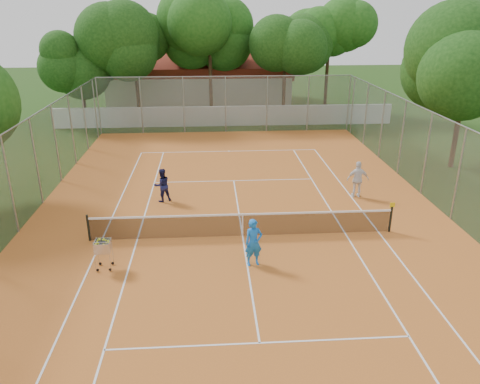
{
  "coord_description": "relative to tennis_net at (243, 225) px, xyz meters",
  "views": [
    {
      "loc": [
        -1.21,
        -16.55,
        8.37
      ],
      "look_at": [
        0.0,
        1.5,
        1.3
      ],
      "focal_mm": 35.0,
      "sensor_mm": 36.0,
      "label": 1
    }
  ],
  "objects": [
    {
      "name": "clubhouse",
      "position": [
        -2.0,
        29.0,
        1.69
      ],
      "size": [
        16.4,
        9.0,
        4.4
      ],
      "primitive_type": "cube",
      "color": "beige",
      "rests_on": "ground"
    },
    {
      "name": "boundary_wall",
      "position": [
        0.0,
        19.0,
        0.24
      ],
      "size": [
        26.0,
        0.3,
        1.5
      ],
      "primitive_type": "cube",
      "color": "white",
      "rests_on": "ground"
    },
    {
      "name": "player_near",
      "position": [
        0.22,
        -2.23,
        0.36
      ],
      "size": [
        0.7,
        0.53,
        1.71
      ],
      "primitive_type": "imported",
      "rotation": [
        0.0,
        0.0,
        0.21
      ],
      "color": "blue",
      "rests_on": "court_pad"
    },
    {
      "name": "perimeter_fence",
      "position": [
        0.0,
        0.0,
        1.49
      ],
      "size": [
        18.0,
        34.0,
        4.0
      ],
      "primitive_type": "cube",
      "color": "slate",
      "rests_on": "ground"
    },
    {
      "name": "court_lines",
      "position": [
        0.0,
        0.0,
        -0.49
      ],
      "size": [
        10.98,
        23.78,
        0.01
      ],
      "primitive_type": "cube",
      "color": "white",
      "rests_on": "court_pad"
    },
    {
      "name": "player_far_left",
      "position": [
        -3.45,
        3.86,
        0.3
      ],
      "size": [
        0.95,
        0.86,
        1.58
      ],
      "primitive_type": "imported",
      "rotation": [
        0.0,
        0.0,
        3.56
      ],
      "color": "#171A47",
      "rests_on": "court_pad"
    },
    {
      "name": "ground",
      "position": [
        0.0,
        0.0,
        -0.51
      ],
      "size": [
        120.0,
        120.0,
        0.0
      ],
      "primitive_type": "plane",
      "color": "#19340E",
      "rests_on": "ground"
    },
    {
      "name": "player_far_right",
      "position": [
        5.73,
        3.8,
        0.39
      ],
      "size": [
        1.06,
        0.5,
        1.75
      ],
      "primitive_type": "imported",
      "rotation": [
        0.0,
        0.0,
        3.07
      ],
      "color": "white",
      "rests_on": "court_pad"
    },
    {
      "name": "tropical_trees",
      "position": [
        0.0,
        22.0,
        4.49
      ],
      "size": [
        29.0,
        19.0,
        10.0
      ],
      "primitive_type": "cube",
      "color": "#12370D",
      "rests_on": "ground"
    },
    {
      "name": "court_pad",
      "position": [
        0.0,
        0.0,
        -0.5
      ],
      "size": [
        18.0,
        34.0,
        0.02
      ],
      "primitive_type": "cube",
      "color": "#C06725",
      "rests_on": "ground"
    },
    {
      "name": "tennis_net",
      "position": [
        0.0,
        0.0,
        0.0
      ],
      "size": [
        11.88,
        0.1,
        0.98
      ],
      "primitive_type": "cube",
      "color": "black",
      "rests_on": "court_pad"
    },
    {
      "name": "ball_hopper",
      "position": [
        -4.92,
        -2.16,
        0.08
      ],
      "size": [
        0.66,
        0.66,
        1.15
      ],
      "primitive_type": "cube",
      "rotation": [
        0.0,
        0.0,
        -0.23
      ],
      "color": "silver",
      "rests_on": "court_pad"
    }
  ]
}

